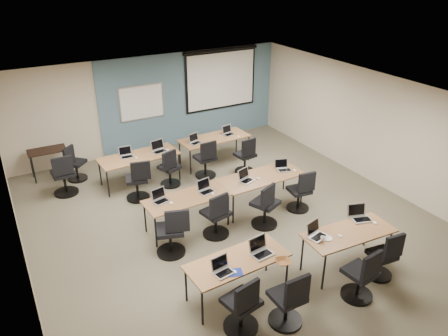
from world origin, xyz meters
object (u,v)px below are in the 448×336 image
laptop_0 (222,269)px  laptop_5 (205,189)px  task_chair_1 (289,303)px  laptop_9 (159,149)px  spare_chair_a (75,166)px  laptop_2 (316,233)px  task_chair_11 (246,158)px  training_table_mid_left (187,200)px  laptop_4 (160,198)px  training_table_front_left (237,262)px  utility_table (47,153)px  laptop_1 (261,250)px  laptop_8 (126,154)px  task_chair_8 (138,183)px  task_chair_3 (384,259)px  training_table_back_right (214,139)px  training_table_mid_right (261,178)px  laptop_6 (246,178)px  spare_chair_b (64,178)px  projector_screen (221,76)px  laptop_11 (228,132)px  whiteboard (142,103)px  training_table_back_left (139,157)px  task_chair_0 (242,309)px  training_table_front_right (349,234)px  laptop_7 (283,167)px  task_chair_4 (172,235)px  task_chair_7 (301,194)px  task_chair_6 (265,209)px  task_chair_2 (362,278)px  laptop_3 (360,216)px  task_chair_10 (206,162)px

laptop_0 → laptop_5: (0.93, 2.39, 0.00)m
task_chair_1 → laptop_9: bearing=88.6°
task_chair_1 → spare_chair_a: size_ratio=1.04×
laptop_2 → task_chair_11: bearing=61.3°
training_table_mid_left → laptop_9: laptop_9 is taller
task_chair_1 → laptop_4: size_ratio=3.22×
training_table_front_left → utility_table: bearing=104.9°
laptop_1 → laptop_8: bearing=91.7°
training_table_front_left → task_chair_8: bearing=92.3°
task_chair_3 → training_table_back_right: bearing=99.9°
spare_chair_a → task_chair_3: bearing=-104.5°
training_table_mid_right → task_chair_3: bearing=-82.6°
laptop_6 → laptop_8: laptop_6 is taller
laptop_2 → spare_chair_b: 6.01m
projector_screen → laptop_11: bearing=-112.7°
task_chair_1 → utility_table: (-2.29, 6.97, 0.24)m
whiteboard → training_table_front_left: bearing=-96.6°
training_table_front_left → training_table_mid_left: size_ratio=0.98×
training_table_back_left → task_chair_0: 5.33m
laptop_1 → laptop_11: size_ratio=1.13×
laptop_0 → laptop_11: size_ratio=0.98×
whiteboard → laptop_9: 1.93m
laptop_8 → training_table_front_left: bearing=-83.1°
laptop_1 → training_table_back_left: bearing=88.6°
training_table_front_right → task_chair_3: bearing=-55.2°
training_table_back_right → laptop_0: laptop_0 is taller
laptop_7 → task_chair_4: bearing=-147.7°
training_table_front_left → task_chair_4: task_chair_4 is taller
laptop_5 → laptop_8: size_ratio=1.02×
task_chair_7 → task_chair_6: bearing=-164.0°
training_table_front_right → task_chair_11: task_chair_11 is taller
laptop_6 → laptop_4: bearing=159.4°
task_chair_4 → spare_chair_b: bearing=129.6°
projector_screen → task_chair_1: size_ratio=2.38×
projector_screen → laptop_11: size_ratio=7.76×
laptop_6 → spare_chair_b: 4.27m
task_chair_6 → task_chair_2: bearing=-109.9°
laptop_7 → task_chair_11: bearing=110.0°
task_chair_1 → laptop_3: task_chair_1 is taller
laptop_9 → laptop_2: bearing=-88.6°
training_table_back_right → task_chair_8: (-2.48, -0.92, -0.27)m
training_table_front_left → training_table_front_right: bearing=-10.6°
task_chair_0 → laptop_1: (0.74, 0.66, 0.37)m
task_chair_10 → spare_chair_b: 3.41m
projector_screen → utility_table: bearing=-175.8°
task_chair_2 → utility_table: 7.98m
training_table_mid_left → task_chair_10: size_ratio=1.69×
laptop_11 → utility_table: laptop_11 is taller
training_table_front_left → laptop_8: size_ratio=5.40×
training_table_mid_right → spare_chair_a: size_ratio=2.00×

